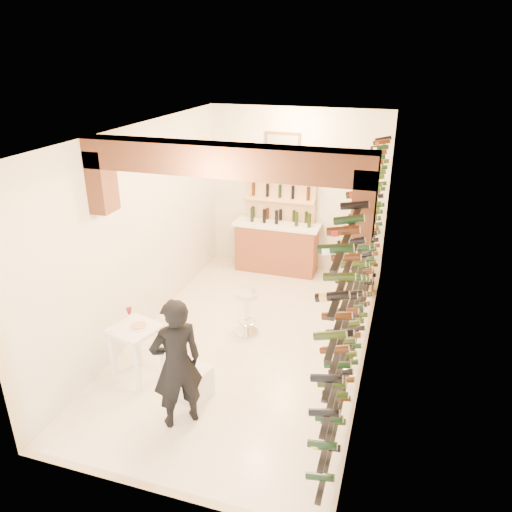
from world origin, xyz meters
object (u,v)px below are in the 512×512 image
Objects in this scene: chrome_barstool at (247,310)px; crate_lower at (358,283)px; wine_rack at (358,261)px; tasting_table at (136,337)px; back_counter at (277,246)px; white_stool at (196,383)px; person at (177,364)px.

chrome_barstool is 2.54m from crate_lower.
wine_rack reaches higher than tasting_table.
chrome_barstool is at bearing 173.97° from wine_rack.
back_counter reaches higher than crate_lower.
white_stool is 4.05m from crate_lower.
person is at bearing -93.72° from chrome_barstool.
back_counter reaches higher than white_stool.
chrome_barstool is at bearing -126.79° from crate_lower.
crate_lower is (1.70, -0.45, -0.37)m from back_counter.
person reaches higher than tasting_table.
back_counter is at bearing 124.66° from wine_rack.
tasting_table is at bearing -123.66° from chrome_barstool.
wine_rack is 13.09× the size of white_stool.
white_stool is 0.80× the size of crate_lower.
white_stool is at bearing -89.38° from back_counter.
back_counter is 2.33× the size of chrome_barstool.
wine_rack is 3.14m from tasting_table.
wine_rack is 2.00m from chrome_barstool.
tasting_table is 1.88m from chrome_barstool.
crate_lower is at bearing 65.85° from white_stool.
white_stool is (-1.79, -1.49, -1.33)m from wine_rack.
wine_rack is 5.74× the size of tasting_table.
person is (0.00, -0.47, 0.62)m from white_stool.
chrome_barstool is (0.14, 2.13, -0.41)m from person.
tasting_table reaches higher than white_stool.
tasting_table is 0.59× the size of person.
person is at bearing -111.68° from crate_lower.
back_counter is 4.62m from person.
person is 3.08× the size of crate_lower.
tasting_table is (-0.85, -4.02, 0.14)m from back_counter.
back_counter is 2.48m from chrome_barstool.
white_stool is (0.04, -4.14, -0.32)m from back_counter.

